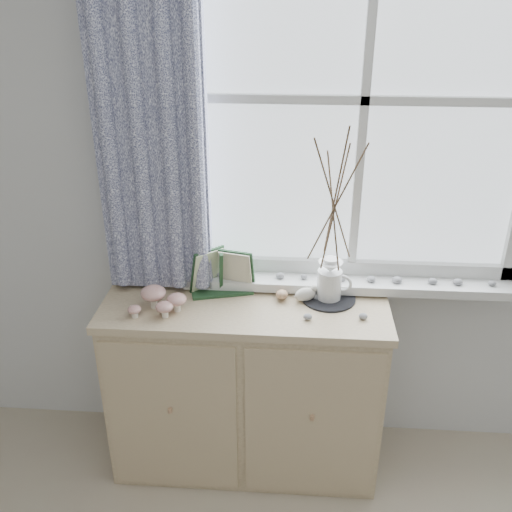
# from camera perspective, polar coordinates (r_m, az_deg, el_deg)

# --- Properties ---
(room_shell) EXTENTS (4.04, 4.04, 2.62)m
(room_shell) POSITION_cam_1_polar(r_m,az_deg,el_deg) (0.59, -1.01, -19.19)
(room_shell) COLOR silver
(room_shell) RESTS_ON ground
(sideboard) EXTENTS (1.20, 0.45, 0.85)m
(sideboard) POSITION_cam_1_polar(r_m,az_deg,el_deg) (2.62, -1.04, -12.86)
(sideboard) COLOR beige
(sideboard) RESTS_ON ground
(botanical_book) EXTENTS (0.32, 0.20, 0.21)m
(botanical_book) POSITION_cam_1_polar(r_m,az_deg,el_deg) (2.40, -3.56, -1.80)
(botanical_book) COLOR #1F4224
(botanical_book) RESTS_ON sideboard
(toadstool_cluster) EXTENTS (0.23, 0.16, 0.10)m
(toadstool_cluster) POSITION_cam_1_polar(r_m,az_deg,el_deg) (2.34, -9.63, -4.25)
(toadstool_cluster) COLOR white
(toadstool_cluster) RESTS_ON sideboard
(wooden_eggs) EXTENTS (0.09, 0.11, 0.06)m
(wooden_eggs) POSITION_cam_1_polar(r_m,az_deg,el_deg) (2.43, 2.15, -3.43)
(wooden_eggs) COLOR tan
(wooden_eggs) RESTS_ON sideboard
(songbird_figurine) EXTENTS (0.14, 0.10, 0.06)m
(songbird_figurine) POSITION_cam_1_polar(r_m,az_deg,el_deg) (2.40, 4.95, -3.78)
(songbird_figurine) COLOR silver
(songbird_figurine) RESTS_ON sideboard
(crocheted_doily) EXTENTS (0.23, 0.23, 0.01)m
(crocheted_doily) POSITION_cam_1_polar(r_m,az_deg,el_deg) (2.44, 7.25, -4.19)
(crocheted_doily) COLOR black
(crocheted_doily) RESTS_ON sideboard
(twig_pitcher) EXTENTS (0.33, 0.33, 0.77)m
(twig_pitcher) POSITION_cam_1_polar(r_m,az_deg,el_deg) (2.25, 7.87, 5.52)
(twig_pitcher) COLOR silver
(twig_pitcher) RESTS_ON crocheted_doily
(sideboard_pebbles) EXTENTS (0.33, 0.23, 0.02)m
(sideboard_pebbles) POSITION_cam_1_polar(r_m,az_deg,el_deg) (2.37, 6.27, -4.89)
(sideboard_pebbles) COLOR gray
(sideboard_pebbles) RESTS_ON sideboard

